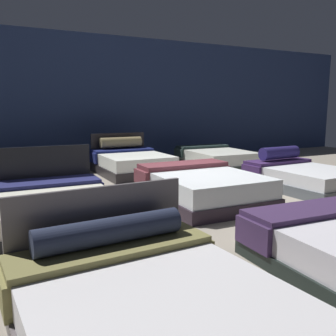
{
  "coord_description": "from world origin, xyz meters",
  "views": [
    {
      "loc": [
        -3.11,
        -5.11,
        1.53
      ],
      "look_at": [
        -0.38,
        0.25,
        0.53
      ],
      "focal_mm": 39.22,
      "sensor_mm": 36.0,
      "label": 1
    }
  ],
  "objects": [
    {
      "name": "bed_8",
      "position": [
        2.3,
        2.76,
        0.22
      ],
      "size": [
        1.57,
        2.05,
        0.49
      ],
      "rotation": [
        0.0,
        0.0,
        -0.04
      ],
      "color": "#2A352F",
      "rests_on": "ground_plane"
    },
    {
      "name": "bed_5",
      "position": [
        2.27,
        -0.17,
        0.23
      ],
      "size": [
        1.55,
        2.02,
        0.74
      ],
      "rotation": [
        0.0,
        0.0,
        0.05
      ],
      "color": "#4F565C",
      "rests_on": "ground_plane"
    },
    {
      "name": "ground_plane",
      "position": [
        0.0,
        0.0,
        -0.01
      ],
      "size": [
        18.0,
        18.0,
        0.02
      ],
      "primitive_type": "cube",
      "color": "gray"
    },
    {
      "name": "bed_3",
      "position": [
        -2.3,
        -0.05,
        0.21
      ],
      "size": [
        1.64,
        2.1,
        0.92
      ],
      "rotation": [
        0.0,
        0.0,
        -0.02
      ],
      "color": "black",
      "rests_on": "ground_plane"
    },
    {
      "name": "showroom_back_wall",
      "position": [
        0.0,
        5.0,
        1.75
      ],
      "size": [
        18.0,
        0.06,
        3.5
      ],
      "primitive_type": "cube",
      "color": "navy",
      "rests_on": "ground_plane"
    },
    {
      "name": "bed_7",
      "position": [
        -0.05,
        2.81,
        0.27
      ],
      "size": [
        1.53,
        1.96,
        0.89
      ],
      "rotation": [
        0.0,
        0.0,
        0.0
      ],
      "color": "black",
      "rests_on": "ground_plane"
    },
    {
      "name": "bed_4",
      "position": [
        0.03,
        -0.19,
        0.25
      ],
      "size": [
        1.68,
        2.01,
        0.56
      ],
      "rotation": [
        0.0,
        0.0,
        -0.01
      ],
      "color": "black",
      "rests_on": "ground_plane"
    },
    {
      "name": "bed_0",
      "position": [
        -2.2,
        -3.08,
        0.22
      ],
      "size": [
        1.78,
        2.13,
        0.87
      ],
      "rotation": [
        0.0,
        0.0,
        0.06
      ],
      "color": "#575052",
      "rests_on": "ground_plane"
    },
    {
      "name": "bed_6",
      "position": [
        -2.2,
        2.79,
        0.23
      ],
      "size": [
        1.61,
        2.09,
        0.5
      ],
      "rotation": [
        0.0,
        0.0,
        0.04
      ],
      "color": "brown",
      "rests_on": "ground_plane"
    }
  ]
}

